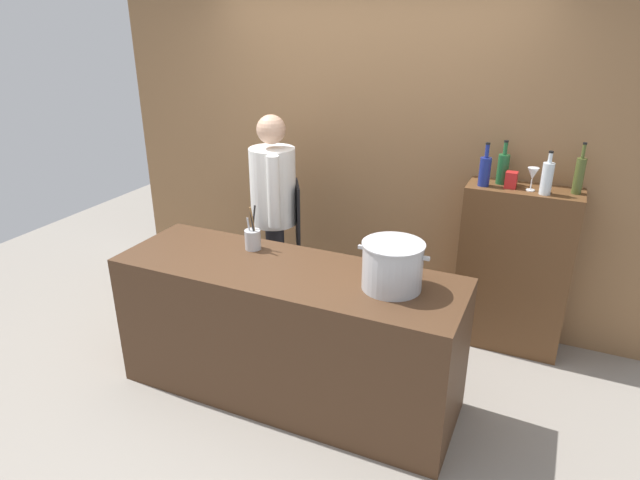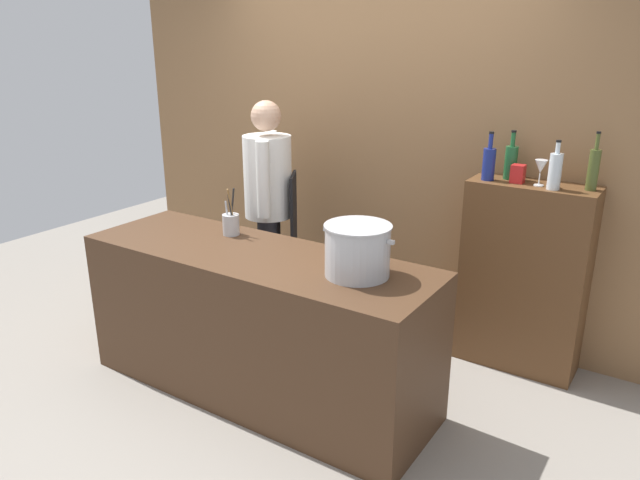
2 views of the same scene
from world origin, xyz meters
name	(u,v)px [view 2 (image 2 of 2)]	position (x,y,z in m)	size (l,w,h in m)	color
ground_plane	(260,389)	(0.00, 0.00, 0.00)	(8.00, 8.00, 0.00)	gray
brick_back_panel	(375,119)	(0.00, 1.40, 1.50)	(4.40, 0.10, 3.00)	olive
prep_counter	(258,324)	(0.00, 0.00, 0.45)	(2.16, 0.70, 0.90)	#472D1C
bar_cabinet	(523,277)	(1.22, 1.19, 0.61)	(0.76, 0.32, 1.23)	brown
chef	(269,199)	(-0.51, 0.79, 0.96)	(0.41, 0.47, 1.66)	black
stockpot_large	(358,250)	(0.65, 0.03, 1.04)	(0.41, 0.35, 0.27)	#B7BABF
utensil_crock	(231,223)	(-0.34, 0.18, 0.97)	(0.10, 0.10, 0.30)	#B7BABF
wine_bottle_clear	(555,171)	(1.34, 1.11, 1.34)	(0.07, 0.07, 0.29)	silver
wine_bottle_green	(511,161)	(1.05, 1.23, 1.34)	(0.08, 0.08, 0.30)	#1E592D
wine_bottle_cobalt	(489,163)	(0.94, 1.13, 1.33)	(0.08, 0.08, 0.30)	navy
wine_bottle_olive	(593,169)	(1.53, 1.21, 1.35)	(0.06, 0.06, 0.34)	#475123
wine_glass_tall	(541,168)	(1.25, 1.15, 1.34)	(0.07, 0.07, 0.16)	silver
spice_tin_red	(518,174)	(1.12, 1.16, 1.28)	(0.08, 0.08, 0.11)	red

